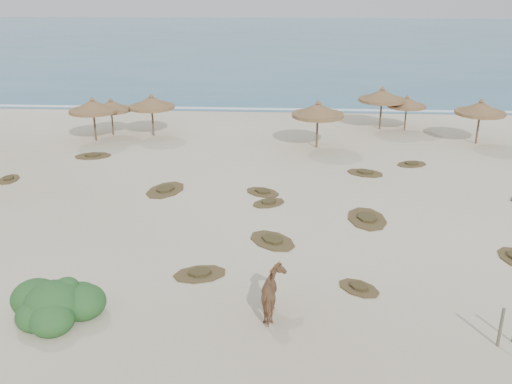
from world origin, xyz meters
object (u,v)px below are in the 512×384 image
horse (274,294)px  bush (55,304)px  palapa_1 (111,106)px  palapa_0 (93,107)px

horse → bush: (-6.77, -0.49, -0.29)m
horse → bush: horse is taller
palapa_1 → bush: size_ratio=0.96×
palapa_1 → bush: bearing=-78.1°
palapa_0 → horse: palapa_0 is taller
horse → bush: 6.79m
horse → bush: size_ratio=0.58×
bush → palapa_1: bearing=101.9°
palapa_1 → horse: bearing=-61.5°
palapa_0 → horse: 22.77m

